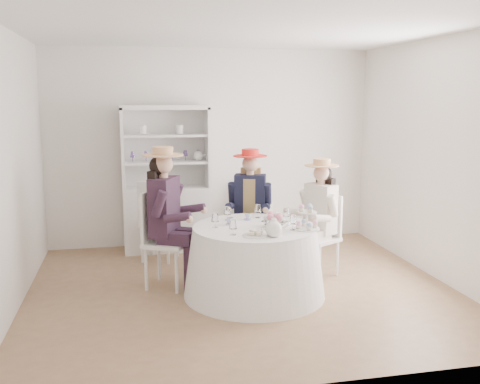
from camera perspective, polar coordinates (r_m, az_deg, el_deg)
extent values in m
plane|color=brown|center=(5.85, 0.21, -10.36)|extent=(4.50, 4.50, 0.00)
plane|color=white|center=(5.52, 0.22, 16.93)|extent=(4.50, 4.50, 0.00)
plane|color=white|center=(7.48, -3.01, 4.76)|extent=(4.50, 0.00, 4.50)
plane|color=white|center=(3.61, 6.88, -1.01)|extent=(4.50, 0.00, 4.50)
plane|color=white|center=(5.51, -23.32, 2.05)|extent=(0.00, 4.50, 4.50)
plane|color=white|center=(6.38, 20.41, 3.23)|extent=(0.00, 4.50, 4.50)
cone|color=white|center=(5.60, 1.53, -7.43)|extent=(1.47, 1.47, 0.71)
cylinder|color=white|center=(5.50, 1.55, -3.79)|extent=(1.27, 1.27, 0.02)
cube|color=silver|center=(7.27, -7.76, -2.83)|extent=(1.20, 0.62, 0.86)
cube|color=silver|center=(7.31, -8.05, 4.83)|extent=(1.14, 0.23, 1.05)
cube|color=silver|center=(7.09, -8.04, 8.93)|extent=(1.20, 0.62, 0.06)
cube|color=silver|center=(7.10, -12.42, 4.55)|extent=(0.11, 0.43, 1.05)
cube|color=silver|center=(7.18, -3.51, 4.82)|extent=(0.11, 0.43, 1.05)
cube|color=silver|center=(7.14, -7.90, 3.17)|extent=(1.12, 0.56, 0.03)
cube|color=silver|center=(7.10, -7.97, 6.00)|extent=(1.12, 0.56, 0.03)
sphere|color=white|center=(7.17, -4.48, 3.88)|extent=(0.13, 0.13, 0.13)
cube|color=silver|center=(7.51, 1.51, -3.27)|extent=(0.45, 0.45, 0.62)
cylinder|color=black|center=(7.42, 1.53, 0.11)|extent=(0.34, 0.34, 0.28)
cube|color=silver|center=(5.84, -7.79, -5.43)|extent=(0.58, 0.58, 0.04)
cylinder|color=silver|center=(5.70, -6.78, -8.43)|extent=(0.04, 0.04, 0.48)
cylinder|color=silver|center=(6.01, -5.55, -7.43)|extent=(0.04, 0.04, 0.48)
cylinder|color=silver|center=(5.83, -9.99, -8.08)|extent=(0.04, 0.04, 0.48)
cylinder|color=silver|center=(6.13, -8.62, -7.13)|extent=(0.04, 0.04, 0.48)
cube|color=silver|center=(5.85, -9.63, -2.50)|extent=(0.22, 0.38, 0.54)
cube|color=black|center=(5.76, -8.09, -1.56)|extent=(0.37, 0.45, 0.63)
cube|color=black|center=(5.69, -6.98, -4.94)|extent=(0.39, 0.29, 0.13)
cylinder|color=black|center=(5.73, -5.48, -8.20)|extent=(0.11, 0.11, 0.50)
cylinder|color=black|center=(5.52, -8.60, -1.26)|extent=(0.21, 0.17, 0.30)
cube|color=black|center=(5.86, -6.27, -4.47)|extent=(0.39, 0.29, 0.13)
cylinder|color=black|center=(5.90, -4.82, -7.64)|extent=(0.11, 0.11, 0.50)
cylinder|color=black|center=(5.93, -6.87, -0.44)|extent=(0.21, 0.17, 0.30)
cylinder|color=#D8A889|center=(5.70, -8.17, 1.75)|extent=(0.10, 0.10, 0.09)
sphere|color=#D8A889|center=(5.69, -8.20, 2.94)|extent=(0.21, 0.21, 0.21)
sphere|color=black|center=(5.71, -8.65, 2.79)|extent=(0.21, 0.21, 0.21)
cube|color=black|center=(5.76, -8.93, 0.29)|extent=(0.19, 0.27, 0.41)
cylinder|color=tan|center=(5.67, -8.22, 3.92)|extent=(0.43, 0.43, 0.01)
cylinder|color=tan|center=(5.67, -8.23, 4.36)|extent=(0.22, 0.22, 0.09)
cube|color=silver|center=(6.50, 1.06, -4.01)|extent=(0.52, 0.52, 0.04)
cylinder|color=silver|center=(6.43, -0.56, -6.34)|extent=(0.04, 0.04, 0.45)
cylinder|color=silver|center=(6.40, 2.35, -6.44)|extent=(0.04, 0.04, 0.45)
cylinder|color=silver|center=(6.74, -0.19, -5.57)|extent=(0.04, 0.04, 0.45)
cylinder|color=silver|center=(6.71, 2.59, -5.66)|extent=(0.04, 0.04, 0.45)
cube|color=silver|center=(6.62, 1.23, -1.32)|extent=(0.38, 0.16, 0.51)
cube|color=black|center=(6.44, 1.09, -0.72)|extent=(0.41, 0.31, 0.59)
cube|color=tan|center=(6.44, 1.09, -0.72)|extent=(0.21, 0.26, 0.51)
cube|color=black|center=(6.38, 0.12, -3.54)|extent=(0.24, 0.37, 0.12)
cylinder|color=black|center=(6.32, -0.04, -6.54)|extent=(0.10, 0.10, 0.47)
cylinder|color=black|center=(6.42, -0.82, -0.12)|extent=(0.14, 0.20, 0.28)
cube|color=black|center=(6.36, 1.76, -3.59)|extent=(0.24, 0.37, 0.12)
cylinder|color=black|center=(6.30, 1.62, -6.59)|extent=(0.10, 0.10, 0.47)
cylinder|color=black|center=(6.37, 2.93, -0.20)|extent=(0.14, 0.20, 0.28)
cylinder|color=#D8A889|center=(6.39, 1.09, 2.06)|extent=(0.09, 0.09, 0.08)
sphere|color=#D8A889|center=(6.38, 1.10, 3.05)|extent=(0.19, 0.19, 0.19)
sphere|color=tan|center=(6.42, 1.14, 2.97)|extent=(0.19, 0.19, 0.19)
cube|color=tan|center=(6.49, 1.17, 0.91)|extent=(0.26, 0.16, 0.39)
cylinder|color=red|center=(6.37, 1.10, 3.87)|extent=(0.41, 0.41, 0.01)
cylinder|color=red|center=(6.36, 1.10, 4.23)|extent=(0.20, 0.20, 0.08)
cube|color=silver|center=(6.22, 8.38, -4.99)|extent=(0.52, 0.52, 0.04)
cylinder|color=silver|center=(6.27, 6.32, -6.93)|extent=(0.03, 0.03, 0.43)
cylinder|color=silver|center=(6.08, 8.46, -7.55)|extent=(0.03, 0.03, 0.43)
cylinder|color=silver|center=(6.49, 8.21, -6.38)|extent=(0.03, 0.03, 0.43)
cylinder|color=silver|center=(6.30, 10.33, -6.95)|extent=(0.03, 0.03, 0.43)
cube|color=silver|center=(6.29, 9.49, -2.41)|extent=(0.20, 0.34, 0.48)
cube|color=beige|center=(6.16, 8.59, -1.74)|extent=(0.34, 0.40, 0.56)
cube|color=beige|center=(6.18, 7.08, -4.33)|extent=(0.35, 0.27, 0.12)
cylinder|color=beige|center=(6.16, 6.17, -7.16)|extent=(0.10, 0.10, 0.44)
cylinder|color=beige|center=(6.25, 6.99, -0.90)|extent=(0.19, 0.16, 0.27)
cube|color=beige|center=(6.07, 8.29, -4.63)|extent=(0.35, 0.27, 0.12)
cylinder|color=beige|center=(6.05, 7.37, -7.51)|extent=(0.10, 0.10, 0.44)
cylinder|color=beige|center=(5.99, 9.80, -1.45)|extent=(0.19, 0.16, 0.27)
cylinder|color=#D8A889|center=(6.10, 8.66, 1.01)|extent=(0.09, 0.09, 0.08)
sphere|color=#D8A889|center=(6.09, 8.69, 2.00)|extent=(0.18, 0.18, 0.18)
sphere|color=black|center=(6.12, 8.95, 1.90)|extent=(0.18, 0.18, 0.18)
cube|color=black|center=(6.18, 9.10, -0.15)|extent=(0.18, 0.24, 0.37)
cylinder|color=tan|center=(6.08, 8.71, 2.81)|extent=(0.39, 0.39, 0.01)
cylinder|color=tan|center=(6.07, 8.72, 3.17)|extent=(0.19, 0.19, 0.08)
cube|color=silver|center=(6.83, -8.58, -3.27)|extent=(0.56, 0.56, 0.04)
cylinder|color=silver|center=(6.98, -6.71, -5.00)|extent=(0.04, 0.04, 0.47)
cylinder|color=silver|center=(7.10, -9.31, -4.81)|extent=(0.04, 0.04, 0.47)
cylinder|color=silver|center=(6.67, -7.68, -5.73)|extent=(0.04, 0.04, 0.47)
cylinder|color=silver|center=(6.80, -10.39, -5.51)|extent=(0.04, 0.04, 0.47)
cube|color=silver|center=(6.59, -9.24, -1.21)|extent=(0.38, 0.20, 0.53)
imported|color=white|center=(5.58, -1.04, -3.16)|extent=(0.09, 0.09, 0.06)
imported|color=white|center=(5.78, 0.84, -2.71)|extent=(0.08, 0.08, 0.06)
imported|color=white|center=(5.71, 3.62, -2.89)|extent=(0.09, 0.09, 0.06)
imported|color=white|center=(5.47, 3.72, -3.50)|extent=(0.23, 0.23, 0.06)
sphere|color=pink|center=(5.48, 4.23, -2.80)|extent=(0.07, 0.07, 0.07)
sphere|color=white|center=(5.52, 3.88, -2.71)|extent=(0.07, 0.07, 0.07)
sphere|color=pink|center=(5.52, 3.34, -2.71)|extent=(0.07, 0.07, 0.07)
sphere|color=white|center=(5.48, 3.02, -2.80)|extent=(0.07, 0.07, 0.07)
sphere|color=pink|center=(5.43, 3.16, -2.92)|extent=(0.07, 0.07, 0.07)
sphere|color=white|center=(5.41, 3.66, -2.98)|extent=(0.07, 0.07, 0.07)
sphere|color=pink|center=(5.43, 4.14, -2.92)|extent=(0.07, 0.07, 0.07)
sphere|color=white|center=(5.10, 3.64, -3.97)|extent=(0.16, 0.16, 0.16)
cylinder|color=white|center=(5.13, 4.71, -3.82)|extent=(0.10, 0.03, 0.08)
cylinder|color=white|center=(5.08, 3.65, -3.09)|extent=(0.04, 0.04, 0.02)
cylinder|color=white|center=(5.13, 1.63, -4.65)|extent=(0.25, 0.25, 0.01)
cube|color=beige|center=(5.10, 1.17, -4.48)|extent=(0.06, 0.04, 0.03)
cube|color=beige|center=(5.12, 1.64, -4.27)|extent=(0.06, 0.05, 0.03)
cube|color=beige|center=(5.15, 2.10, -4.32)|extent=(0.07, 0.06, 0.03)
cube|color=beige|center=(5.15, 1.33, -4.18)|extent=(0.07, 0.07, 0.03)
cube|color=beige|center=(5.10, 2.05, -4.49)|extent=(0.06, 0.07, 0.03)
cylinder|color=white|center=(5.43, 7.12, -3.89)|extent=(0.26, 0.26, 0.01)
cylinder|color=white|center=(5.41, 7.14, -3.06)|extent=(0.02, 0.02, 0.18)
cylinder|color=white|center=(5.39, 7.16, -2.15)|extent=(0.20, 0.20, 0.01)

